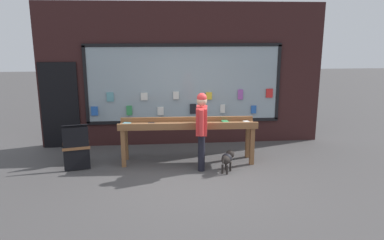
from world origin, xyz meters
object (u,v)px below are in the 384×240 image
display_table_main (188,128)px  sandwich_board_sign (76,146)px  person_browsing (202,126)px  small_dog (227,158)px

display_table_main → sandwich_board_sign: size_ratio=3.43×
display_table_main → person_browsing: (0.24, -0.48, 0.16)m
display_table_main → person_browsing: size_ratio=1.83×
sandwich_board_sign → person_browsing: bearing=-22.7°
display_table_main → small_dog: size_ratio=6.15×
person_browsing → display_table_main: bearing=35.1°
display_table_main → person_browsing: bearing=-63.1°
small_dog → sandwich_board_sign: bearing=108.8°
person_browsing → sandwich_board_sign: 2.72m
person_browsing → sandwich_board_sign: person_browsing is taller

